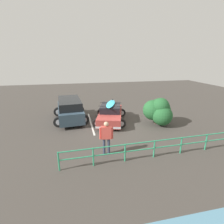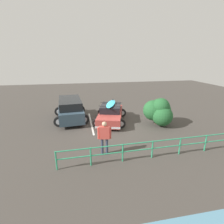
{
  "view_description": "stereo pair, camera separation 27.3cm",
  "coord_description": "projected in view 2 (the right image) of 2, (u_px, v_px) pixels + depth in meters",
  "views": [
    {
      "loc": [
        2.45,
        11.92,
        4.78
      ],
      "look_at": [
        -0.14,
        0.04,
        0.95
      ],
      "focal_mm": 28.0,
      "sensor_mm": 36.0,
      "label": 1
    },
    {
      "loc": [
        2.18,
        11.97,
        4.78
      ],
      "look_at": [
        -0.14,
        0.04,
        0.95
      ],
      "focal_mm": 28.0,
      "sensor_mm": 36.0,
      "label": 2
    }
  ],
  "objects": [
    {
      "name": "railing_fence",
      "position": [
        153.0,
        147.0,
        8.52
      ],
      "size": [
        9.13,
        0.32,
        0.91
      ],
      "color": "#2D9366",
      "rests_on": "ground"
    },
    {
      "name": "ground_plane",
      "position": [
        110.0,
        124.0,
        13.05
      ],
      "size": [
        44.0,
        44.0,
        0.02
      ],
      "primitive_type": "cube",
      "color": "#423D38",
      "rests_on": "ground"
    },
    {
      "name": "bush_near_left",
      "position": [
        159.0,
        111.0,
        12.65
      ],
      "size": [
        1.97,
        2.12,
        2.03
      ],
      "color": "#4C3828",
      "rests_on": "ground"
    },
    {
      "name": "parking_stripe",
      "position": [
        91.0,
        123.0,
        13.32
      ],
      "size": [
        0.12,
        4.6,
        0.0
      ],
      "primitive_type": "cube",
      "rotation": [
        0.0,
        0.0,
        1.57
      ],
      "color": "silver",
      "rests_on": "ground"
    },
    {
      "name": "suv_car",
      "position": [
        70.0,
        109.0,
        13.76
      ],
      "size": [
        2.76,
        4.53,
        1.68
      ],
      "color": "#334756",
      "rests_on": "ground"
    },
    {
      "name": "sedan_car",
      "position": [
        111.0,
        114.0,
        13.44
      ],
      "size": [
        2.99,
        4.38,
        1.58
      ],
      "color": "#9E3833",
      "rests_on": "ground"
    },
    {
      "name": "person_bystander",
      "position": [
        104.0,
        135.0,
        8.71
      ],
      "size": [
        0.68,
        0.27,
        1.77
      ],
      "color": "#33384C",
      "rests_on": "ground"
    }
  ]
}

